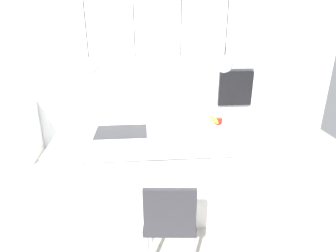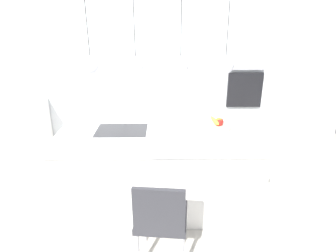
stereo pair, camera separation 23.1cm
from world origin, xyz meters
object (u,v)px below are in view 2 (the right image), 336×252
(fruit_bowl, at_px, (218,125))
(microwave, at_px, (247,58))
(oven, at_px, (244,90))
(chair_near, at_px, (161,217))

(fruit_bowl, distance_m, microwave, 1.78)
(oven, bearing_deg, microwave, 0.00)
(microwave, bearing_deg, fruit_bowl, -114.01)
(oven, xyz_separation_m, chair_near, (-1.32, -2.54, -0.47))
(microwave, bearing_deg, chair_near, -117.49)
(microwave, distance_m, chair_near, 3.03)
(chair_near, bearing_deg, fruit_bowl, 57.44)
(oven, bearing_deg, chair_near, -117.49)
(fruit_bowl, xyz_separation_m, chair_near, (-0.63, -0.99, -0.46))
(fruit_bowl, bearing_deg, chair_near, -122.56)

